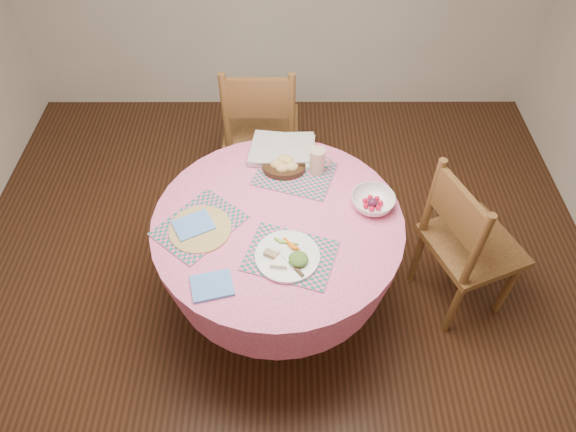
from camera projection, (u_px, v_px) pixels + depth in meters
name	position (u px, v px, depth m)	size (l,w,h in m)	color
ground	(280.00, 302.00, 3.07)	(4.00, 4.00, 0.00)	#331C0F
room_envelope	(274.00, 38.00, 1.78)	(4.01, 4.01, 2.71)	silver
dining_table	(278.00, 245.00, 2.65)	(1.24, 1.24, 0.75)	pink
chair_right	(466.00, 243.00, 2.71)	(0.58, 0.59, 0.99)	brown
chair_back	(261.00, 128.00, 3.31)	(0.48, 0.46, 1.03)	brown
placemat_front	(290.00, 256.00, 2.36)	(0.40, 0.30, 0.01)	#126655
placemat_left	(200.00, 225.00, 2.48)	(0.40, 0.30, 0.01)	#126655
placemat_back	(295.00, 174.00, 2.72)	(0.40, 0.30, 0.01)	#126655
wicker_trivet	(200.00, 229.00, 2.46)	(0.30, 0.30, 0.01)	#AA8E49
napkin_near	(212.00, 286.00, 2.24)	(0.18, 0.14, 0.01)	#548BD9
napkin_far	(194.00, 225.00, 2.46)	(0.18, 0.14, 0.01)	#548BD9
dinner_plate	(289.00, 256.00, 2.33)	(0.30, 0.30, 0.05)	white
bread_bowl	(284.00, 165.00, 2.71)	(0.23, 0.23, 0.08)	black
latte_mug	(318.00, 161.00, 2.67)	(0.12, 0.08, 0.14)	tan
fruit_bowl	(373.00, 202.00, 2.54)	(0.26, 0.26, 0.07)	white
newspaper_stack	(283.00, 150.00, 2.81)	(0.37, 0.31, 0.04)	silver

